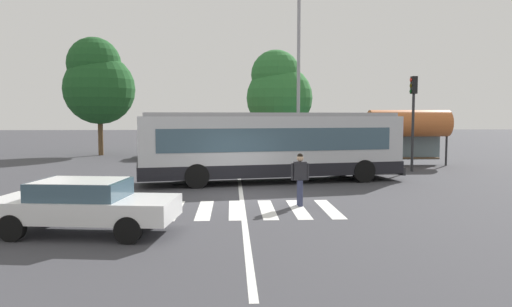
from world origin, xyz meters
The scene contains 17 objects.
ground_plane centered at (0.00, 0.00, 0.00)m, with size 160.00×160.00×0.00m, color #3D3D42.
city_transit_bus centered at (1.18, 3.76, 1.59)m, with size 11.98×4.72×3.06m.
pedestrian_crossing_street centered at (1.63, -1.95, 0.97)m, with size 0.58×0.41×1.72m.
foreground_sedan centered at (-4.26, -5.34, 0.77)m, with size 4.69×2.38×1.35m.
parked_car_charcoal centered at (-5.77, 15.98, 0.77)m, with size 2.02×4.57×1.35m.
parked_car_champagne centered at (-3.14, 15.58, 0.77)m, with size 1.94×4.53×1.35m.
parked_car_red centered at (-0.54, 16.23, 0.77)m, with size 2.20×4.64×1.35m.
parked_car_silver centered at (2.29, 16.28, 0.77)m, with size 2.02×4.57×1.35m.
parked_car_teal centered at (4.88, 15.56, 0.77)m, with size 1.92×4.52×1.35m.
parked_car_black centered at (7.61, 15.99, 0.77)m, with size 2.17×4.63×1.35m.
traffic_light_far_corner centered at (8.86, 7.24, 3.31)m, with size 0.33×0.32×4.96m.
bus_stop_shelter centered at (9.70, 10.05, 2.42)m, with size 4.68×1.54×3.25m.
twin_arm_street_lamp centered at (3.38, 11.05, 6.33)m, with size 4.94×0.32×10.43m.
background_tree_left centered at (-10.34, 18.44, 5.39)m, with size 5.14×5.14×8.59m.
background_tree_right centered at (2.98, 19.20, 4.77)m, with size 5.02×5.02×7.89m.
crosswalk_painted_stripes centered at (-0.94, -2.51, 0.00)m, with size 7.30×3.12×0.01m.
lane_center_line centered at (-0.24, 2.00, 0.00)m, with size 0.16×24.00×0.01m, color silver.
Camera 1 is at (-0.58, -17.26, 2.95)m, focal length 33.53 mm.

